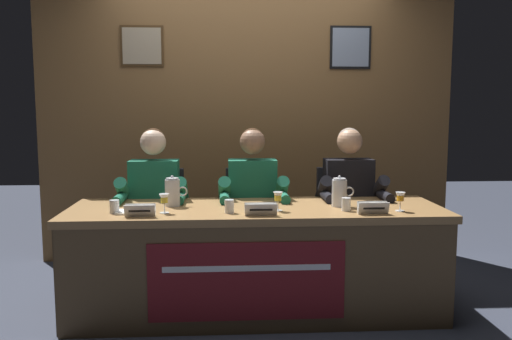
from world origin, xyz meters
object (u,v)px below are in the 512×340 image
water_pitcher_left_side (173,192)px  water_cup_left (114,207)px  chair_center (252,228)px  chair_right (344,227)px  water_pitcher_right_side (339,192)px  nameplate_center (261,209)px  juice_glass_right (400,198)px  water_cup_center (229,207)px  document_stack_left (134,212)px  juice_glass_left (164,200)px  water_cup_right (346,205)px  juice_glass_center (278,198)px  chair_left (157,230)px  nameplate_left (140,210)px  panelist_center (253,198)px  panelist_left (153,199)px  nameplate_right (373,208)px  conference_table (257,245)px  panelist_right (351,197)px

water_pitcher_left_side → water_cup_left: bearing=-146.6°
chair_center → chair_right: 0.73m
water_pitcher_right_side → nameplate_center: bearing=-153.4°
nameplate_center → juice_glass_right: 0.91m
water_cup_center → document_stack_left: size_ratio=0.40×
juice_glass_left → water_cup_left: size_ratio=1.46×
water_pitcher_right_side → water_cup_right: bearing=-85.9°
nameplate_center → juice_glass_center: juice_glass_center is taller
chair_left → document_stack_left: bearing=-94.4°
water_cup_center → nameplate_left: bearing=-170.6°
panelist_center → water_cup_right: bearing=-42.9°
chair_left → panelist_left: bearing=-90.0°
water_cup_left → panelist_center: size_ratio=0.07×
nameplate_left → nameplate_right: (1.45, -0.00, 0.00)m
water_cup_left → nameplate_right: size_ratio=0.44×
juice_glass_right → conference_table: bearing=173.9°
document_stack_left → nameplate_center: bearing=-9.9°
nameplate_center → document_stack_left: size_ratio=0.94×
conference_table → chair_left: (-0.73, 0.67, -0.04)m
juice_glass_center → chair_right: 1.00m
juice_glass_center → water_cup_center: size_ratio=1.46×
conference_table → nameplate_left: nameplate_left is taller
document_stack_left → conference_table: bearing=3.3°
nameplate_right → chair_left: bearing=149.6°
nameplate_center → water_cup_center: (-0.19, 0.10, -0.00)m
panelist_right → nameplate_right: size_ratio=6.39×
water_pitcher_left_side → water_pitcher_right_side: same height
water_cup_right → panelist_left: bearing=157.8°
water_pitcher_left_side → conference_table: bearing=-16.8°
chair_right → panelist_right: bearing=-90.0°
conference_table → document_stack_left: size_ratio=11.82×
conference_table → panelist_left: panelist_left is taller
conference_table → nameplate_center: bearing=-85.6°
water_cup_right → juice_glass_right: bearing=-5.9°
panelist_left → document_stack_left: 0.52m
nameplate_center → chair_right: chair_right is taller
panelist_center → nameplate_center: panelist_center is taller
nameplate_right → juice_glass_center: bearing=166.7°
chair_left → water_pitcher_left_side: 0.65m
water_pitcher_left_side → water_pitcher_right_side: size_ratio=1.00×
nameplate_center → water_pitcher_right_side: size_ratio=0.95×
chair_right → document_stack_left: (-1.52, -0.72, 0.29)m
nameplate_left → juice_glass_right: bearing=2.8°
water_cup_center → juice_glass_right: size_ratio=0.69×
panelist_center → juice_glass_center: 0.54m
conference_table → chair_center: chair_center is taller
panelist_right → document_stack_left: 1.61m
panelist_left → chair_right: size_ratio=1.36×
panelist_center → water_cup_right: size_ratio=14.52×
chair_center → water_pitcher_left_side: size_ratio=4.32×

